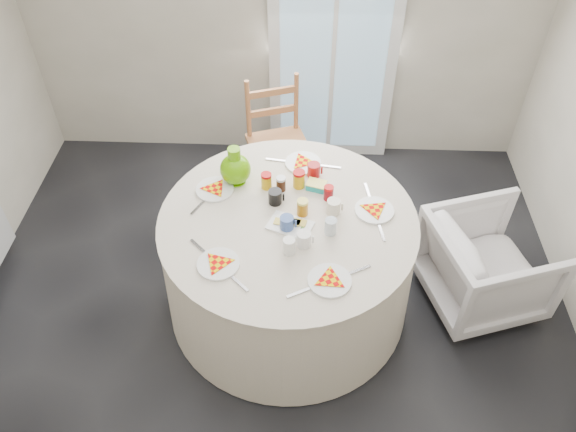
{
  "coord_description": "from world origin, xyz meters",
  "views": [
    {
      "loc": [
        0.21,
        -2.04,
        3.11
      ],
      "look_at": [
        0.12,
        0.29,
        0.8
      ],
      "focal_mm": 35.0,
      "sensor_mm": 36.0,
      "label": 1
    }
  ],
  "objects_px": {
    "table": "(288,263)",
    "armchair": "(489,258)",
    "green_pitcher": "(235,170)",
    "wooden_chair": "(279,147)"
  },
  "relations": [
    {
      "from": "table",
      "to": "armchair",
      "type": "height_order",
      "value": "table"
    },
    {
      "from": "table",
      "to": "wooden_chair",
      "type": "height_order",
      "value": "wooden_chair"
    },
    {
      "from": "armchair",
      "to": "green_pitcher",
      "type": "distance_m",
      "value": 1.71
    },
    {
      "from": "wooden_chair",
      "to": "green_pitcher",
      "type": "relative_size",
      "value": 3.93
    },
    {
      "from": "table",
      "to": "green_pitcher",
      "type": "height_order",
      "value": "green_pitcher"
    },
    {
      "from": "green_pitcher",
      "to": "armchair",
      "type": "bearing_deg",
      "value": 13.42
    },
    {
      "from": "wooden_chair",
      "to": "green_pitcher",
      "type": "height_order",
      "value": "green_pitcher"
    },
    {
      "from": "wooden_chair",
      "to": "armchair",
      "type": "height_order",
      "value": "wooden_chair"
    },
    {
      "from": "wooden_chair",
      "to": "green_pitcher",
      "type": "distance_m",
      "value": 0.89
    },
    {
      "from": "table",
      "to": "wooden_chair",
      "type": "bearing_deg",
      "value": 95.96
    }
  ]
}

